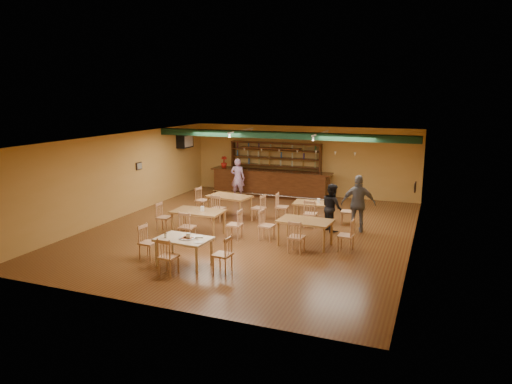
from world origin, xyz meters
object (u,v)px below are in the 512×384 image
at_px(dining_table_a, 230,206).
at_px(patron_right_a, 332,207).
at_px(dining_table_c, 198,223).
at_px(patron_bar, 238,178).
at_px(dining_table_b, 314,212).
at_px(near_table, 184,252).
at_px(dining_table_d, 305,233).
at_px(bar_counter, 270,183).

bearing_deg(dining_table_a, patron_right_a, 1.95).
distance_m(dining_table_c, patron_bar, 5.54).
height_order(dining_table_a, dining_table_c, dining_table_c).
xyz_separation_m(dining_table_a, dining_table_c, (0.05, -2.46, 0.01)).
bearing_deg(dining_table_b, patron_right_a, -49.22).
bearing_deg(near_table, patron_bar, 107.38).
xyz_separation_m(dining_table_d, near_table, (-2.48, -2.73, -0.02)).
xyz_separation_m(dining_table_d, patron_bar, (-4.42, 5.22, 0.46)).
xyz_separation_m(dining_table_c, near_table, (0.93, -2.52, -0.03)).
height_order(bar_counter, patron_bar, patron_bar).
distance_m(dining_table_b, near_table, 5.73).
relative_size(bar_counter, near_table, 3.87).
distance_m(dining_table_a, patron_bar, 3.15).
xyz_separation_m(bar_counter, patron_bar, (-1.19, -0.83, 0.28)).
bearing_deg(dining_table_a, patron_bar, 116.50).
height_order(dining_table_c, patron_bar, patron_bar).
height_order(dining_table_c, dining_table_d, dining_table_c).
distance_m(dining_table_a, near_table, 5.08).
bearing_deg(dining_table_d, dining_table_c, -173.06).
distance_m(patron_bar, patron_right_a, 5.89).
distance_m(dining_table_b, dining_table_d, 2.65).
bearing_deg(patron_bar, near_table, 97.77).
bearing_deg(bar_counter, near_table, -85.06).
bearing_deg(patron_right_a, patron_bar, 16.36).
height_order(bar_counter, dining_table_a, bar_counter).
bearing_deg(dining_table_d, near_table, -128.72).
xyz_separation_m(dining_table_a, dining_table_d, (3.46, -2.26, 0.00)).
relative_size(bar_counter, dining_table_c, 3.37).
relative_size(bar_counter, patron_bar, 3.13).
bearing_deg(near_table, bar_counter, 98.58).
xyz_separation_m(dining_table_b, patron_bar, (-4.01, 2.60, 0.50)).
height_order(dining_table_d, patron_bar, patron_bar).
bearing_deg(patron_bar, dining_table_c, 94.61).
xyz_separation_m(near_table, patron_right_a, (2.86, 4.55, 0.41)).
relative_size(bar_counter, dining_table_d, 3.45).
relative_size(dining_table_b, patron_right_a, 0.89).
height_order(dining_table_a, dining_table_b, dining_table_a).
bearing_deg(dining_table_c, near_table, -70.90).
bearing_deg(dining_table_b, dining_table_a, -177.48).
bearing_deg(near_table, patron_right_a, 61.44).
relative_size(bar_counter, dining_table_a, 3.48).
xyz_separation_m(bar_counter, dining_table_d, (3.24, -6.05, -0.18)).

